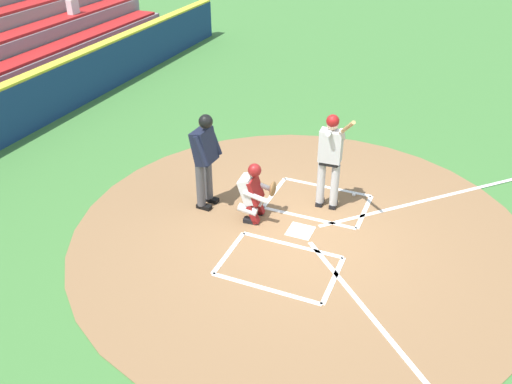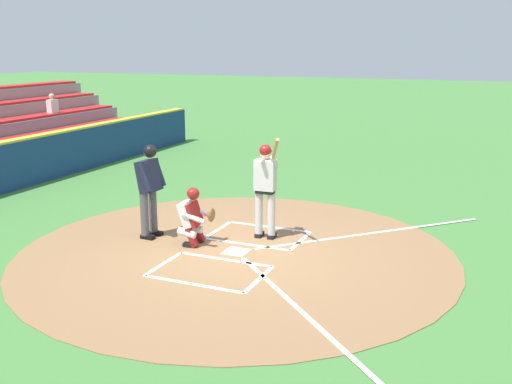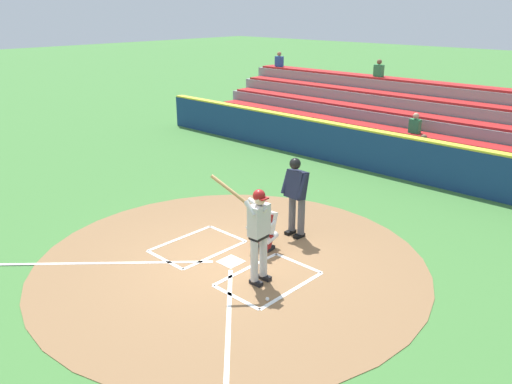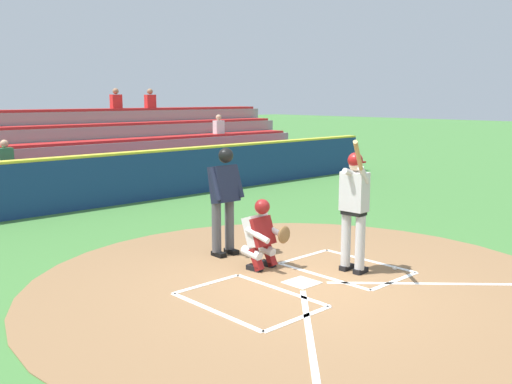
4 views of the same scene
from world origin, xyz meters
name	(u,v)px [view 1 (image 1 of 4)]	position (x,y,z in m)	size (l,w,h in m)	color
ground_plane	(300,232)	(0.00, 0.00, 0.00)	(120.00, 120.00, 0.00)	#427A38
dirt_circle	(300,231)	(0.00, 0.00, 0.01)	(8.00, 8.00, 0.01)	olive
home_plate_and_chalk	(349,242)	(0.00, 0.88, 0.01)	(7.93, 4.91, 0.01)	white
batter	(331,155)	(-0.95, 0.20, 1.10)	(0.91, 0.75, 2.13)	#BCBCBC
catcher	(254,190)	(-0.08, -0.92, 0.59)	(0.63, 0.61, 1.13)	black
plate_umpire	(205,155)	(-0.14, -1.91, 1.08)	(0.59, 0.43, 1.86)	#4C4C51
baseball	(354,195)	(-1.54, 0.58, 0.04)	(0.07, 0.07, 0.07)	white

